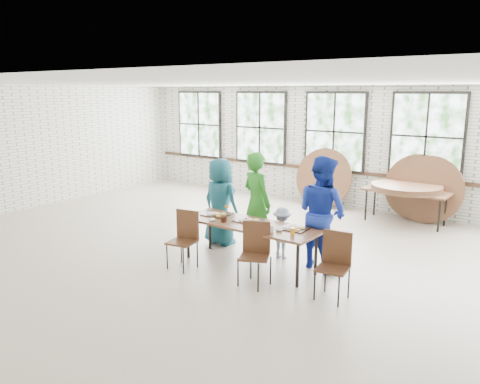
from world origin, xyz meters
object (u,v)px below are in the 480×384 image
object	(u,v)px
chair_near_right	(256,248)
storage_table	(406,193)
dining_table	(249,226)
chair_near_left	(185,234)

from	to	relation	value
chair_near_right	storage_table	distance (m)	4.74
chair_near_right	dining_table	bearing A→B (deg)	107.71
dining_table	chair_near_left	world-z (taller)	chair_near_left
chair_near_left	storage_table	world-z (taller)	chair_near_left
chair_near_left	storage_table	size ratio (longest dim) A/B	0.52
chair_near_left	storage_table	distance (m)	5.24
chair_near_right	storage_table	size ratio (longest dim) A/B	0.52
dining_table	chair_near_right	world-z (taller)	chair_near_right
storage_table	dining_table	bearing A→B (deg)	-105.09
dining_table	chair_near_right	size ratio (longest dim) A/B	2.54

